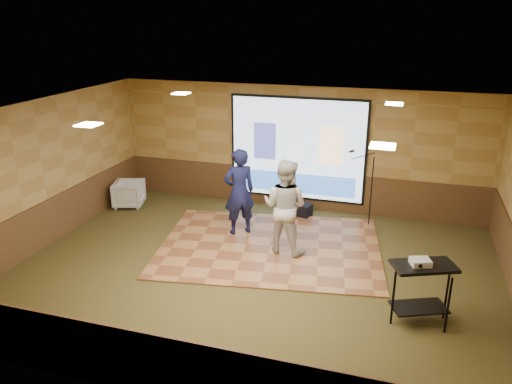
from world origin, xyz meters
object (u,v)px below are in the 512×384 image
(player_left, at_px, (239,192))
(player_right, at_px, (285,206))
(projector, at_px, (420,262))
(projector_screen, at_px, (297,150))
(av_table, at_px, (422,282))
(dance_floor, at_px, (270,246))
(duffel_bag, at_px, (300,210))
(mic_stand, at_px, (368,205))
(banquet_chair, at_px, (129,194))

(player_left, distance_m, player_right, 1.28)
(player_right, distance_m, projector, 3.08)
(projector_screen, bearing_deg, av_table, -55.09)
(projector_screen, height_order, dance_floor, projector_screen)
(av_table, bearing_deg, player_right, 146.60)
(projector_screen, distance_m, player_left, 2.14)
(dance_floor, xyz_separation_m, player_right, (0.33, -0.14, 0.98))
(projector_screen, height_order, player_right, projector_screen)
(projector, bearing_deg, projector_screen, 104.15)
(player_left, xyz_separation_m, duffel_bag, (1.06, 1.40, -0.83))
(player_right, distance_m, av_table, 3.13)
(player_left, bearing_deg, projector_screen, -150.86)
(mic_stand, relative_size, banquet_chair, 2.45)
(projector_screen, height_order, duffel_bag, projector_screen)
(projector_screen, relative_size, dance_floor, 0.74)
(player_right, xyz_separation_m, mic_stand, (1.47, 1.87, -0.50))
(player_left, bearing_deg, mic_stand, 168.81)
(projector, distance_m, banquet_chair, 7.57)
(av_table, height_order, banquet_chair, av_table)
(dance_floor, distance_m, mic_stand, 2.55)
(banquet_chair, bearing_deg, player_right, -124.03)
(dance_floor, bearing_deg, projector, -33.16)
(dance_floor, bearing_deg, player_right, -22.10)
(player_left, height_order, av_table, player_left)
(player_left, bearing_deg, projector, 110.30)
(projector, relative_size, mic_stand, 0.16)
(projector_screen, xyz_separation_m, player_right, (0.33, -2.48, -0.48))
(player_right, relative_size, duffel_bag, 3.86)
(projector_screen, xyz_separation_m, duffel_bag, (0.24, -0.51, -1.32))
(projector, distance_m, duffel_bag, 4.64)
(projector_screen, bearing_deg, dance_floor, -90.15)
(projector, xyz_separation_m, banquet_chair, (-6.87, 3.09, -0.71))
(player_left, relative_size, projector, 6.61)
(player_right, xyz_separation_m, duffel_bag, (-0.09, 1.97, -0.84))
(dance_floor, bearing_deg, av_table, -32.24)
(dance_floor, bearing_deg, projector_screen, 89.85)
(projector_screen, relative_size, duffel_bag, 6.66)
(av_table, distance_m, banquet_chair, 7.58)
(player_left, height_order, projector, player_left)
(dance_floor, relative_size, mic_stand, 2.55)
(projector_screen, distance_m, duffel_bag, 1.43)
(av_table, height_order, duffel_bag, av_table)
(player_right, distance_m, duffel_bag, 2.15)
(duffel_bag, bearing_deg, player_left, -127.06)
(mic_stand, distance_m, banquet_chair, 5.82)
(player_left, height_order, duffel_bag, player_left)
(projector, relative_size, duffel_bag, 0.58)
(projector_screen, xyz_separation_m, mic_stand, (1.79, -0.61, -0.98))
(player_right, bearing_deg, av_table, 157.12)
(av_table, distance_m, duffel_bag, 4.60)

